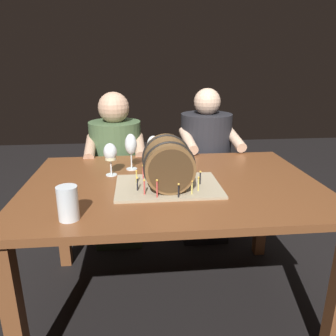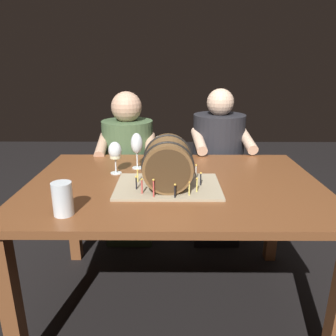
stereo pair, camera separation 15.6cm
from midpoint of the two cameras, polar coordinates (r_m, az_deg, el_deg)
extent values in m
plane|color=black|center=(2.05, 3.33, -22.52)|extent=(8.00, 8.00, 0.00)
cube|color=brown|center=(1.67, 3.79, -3.07)|extent=(1.49, 1.03, 0.03)
cube|color=brown|center=(1.59, -23.15, -21.70)|extent=(0.07, 0.07, 0.72)
cube|color=brown|center=(2.31, -14.50, -7.55)|extent=(0.07, 0.07, 0.72)
cube|color=brown|center=(2.37, 19.89, -7.43)|extent=(0.07, 0.07, 0.72)
cube|color=tan|center=(1.59, 2.81, -3.26)|extent=(0.51, 0.35, 0.01)
cylinder|color=brown|center=(1.55, 2.88, 0.89)|extent=(0.23, 0.26, 0.23)
cylinder|color=#46301B|center=(1.43, 3.10, -0.68)|extent=(0.20, 0.00, 0.20)
cylinder|color=#46301B|center=(1.68, 2.69, 2.23)|extent=(0.20, 0.00, 0.20)
torus|color=black|center=(1.48, 2.99, 0.06)|extent=(0.25, 0.01, 0.25)
torus|color=black|center=(1.62, 2.77, 1.66)|extent=(0.25, 0.01, 0.25)
cylinder|color=black|center=(1.59, 8.55, -2.10)|extent=(0.01, 0.01, 0.06)
sphere|color=#F9C64C|center=(1.58, 8.61, -0.92)|extent=(0.01, 0.01, 0.01)
cylinder|color=silver|center=(1.66, 7.62, -0.97)|extent=(0.01, 0.01, 0.07)
sphere|color=#F9C64C|center=(1.64, 7.68, 0.42)|extent=(0.01, 0.01, 0.01)
cylinder|color=#D64C47|center=(1.71, 5.40, -0.32)|extent=(0.01, 0.01, 0.07)
sphere|color=#F9C64C|center=(1.70, 5.44, 0.99)|extent=(0.01, 0.01, 0.01)
cylinder|color=silver|center=(1.73, 3.26, -0.09)|extent=(0.01, 0.01, 0.07)
sphere|color=#F9C64C|center=(1.72, 3.28, 1.20)|extent=(0.01, 0.01, 0.01)
cylinder|color=#D64C47|center=(1.71, 0.34, -0.43)|extent=(0.01, 0.01, 0.06)
sphere|color=#F9C64C|center=(1.70, 0.34, 0.67)|extent=(0.01, 0.01, 0.01)
cylinder|color=#D64C47|center=(1.68, -1.35, -0.73)|extent=(0.01, 0.01, 0.06)
sphere|color=#F9C64C|center=(1.67, -1.36, 0.50)|extent=(0.01, 0.01, 0.01)
cylinder|color=#EAD666|center=(1.62, -2.62, -1.55)|extent=(0.01, 0.01, 0.06)
sphere|color=#F9C64C|center=(1.61, -2.64, -0.40)|extent=(0.01, 0.01, 0.01)
cylinder|color=black|center=(1.53, -2.69, -2.80)|extent=(0.01, 0.01, 0.06)
sphere|color=#F9C64C|center=(1.52, -2.71, -1.59)|extent=(0.01, 0.01, 0.01)
cylinder|color=#D64C47|center=(1.48, -1.58, -3.41)|extent=(0.01, 0.01, 0.06)
sphere|color=#F9C64C|center=(1.47, -1.60, -2.06)|extent=(0.01, 0.01, 0.01)
cylinder|color=#D64C47|center=(1.44, 0.55, -3.78)|extent=(0.01, 0.01, 0.07)
sphere|color=#F9C64C|center=(1.42, 0.56, -2.16)|extent=(0.01, 0.01, 0.01)
cylinder|color=black|center=(1.44, 4.50, -4.25)|extent=(0.01, 0.01, 0.06)
sphere|color=#F9C64C|center=(1.43, 4.53, -2.98)|extent=(0.01, 0.01, 0.01)
cylinder|color=#EAD666|center=(1.47, 6.80, -3.77)|extent=(0.01, 0.01, 0.06)
sphere|color=#F9C64C|center=(1.46, 6.85, -2.48)|extent=(0.01, 0.01, 0.01)
cylinder|color=#EAD666|center=(1.51, 8.05, -3.17)|extent=(0.01, 0.01, 0.06)
sphere|color=#F9C64C|center=(1.50, 8.11, -1.90)|extent=(0.01, 0.01, 0.01)
cylinder|color=white|center=(1.80, -6.67, -0.91)|extent=(0.06, 0.06, 0.00)
cylinder|color=white|center=(1.79, -6.72, 0.36)|extent=(0.01, 0.01, 0.08)
ellipsoid|color=white|center=(1.76, -6.82, 3.06)|extent=(0.07, 0.07, 0.09)
cylinder|color=beige|center=(1.77, -6.78, 2.10)|extent=(0.06, 0.06, 0.03)
cylinder|color=white|center=(1.88, -3.04, 0.01)|extent=(0.06, 0.06, 0.00)
cylinder|color=white|center=(1.87, -3.06, 1.29)|extent=(0.01, 0.01, 0.08)
ellipsoid|color=white|center=(1.84, -3.11, 4.32)|extent=(0.07, 0.07, 0.12)
cylinder|color=white|center=(1.91, 0.86, 0.32)|extent=(0.07, 0.07, 0.00)
cylinder|color=white|center=(1.90, 0.86, 1.56)|extent=(0.01, 0.01, 0.08)
ellipsoid|color=white|center=(1.87, 0.88, 4.21)|extent=(0.07, 0.07, 0.10)
cylinder|color=#C6842D|center=(1.88, 0.87, 3.39)|extent=(0.06, 0.06, 0.03)
cylinder|color=white|center=(1.34, -14.88, -5.32)|extent=(0.08, 0.08, 0.14)
cylinder|color=#C6842D|center=(1.34, -14.82, -5.92)|extent=(0.07, 0.07, 0.11)
cylinder|color=white|center=(1.32, -15.03, -3.59)|extent=(0.07, 0.07, 0.01)
cube|color=#2A3A24|center=(2.57, -4.86, -7.58)|extent=(0.34, 0.32, 0.45)
cylinder|color=#47603D|center=(2.40, -5.15, 2.52)|extent=(0.38, 0.38, 0.49)
sphere|color=tan|center=(2.34, -5.39, 10.61)|extent=(0.22, 0.22, 0.22)
cylinder|color=tan|center=(2.25, -1.18, 4.00)|extent=(0.08, 0.31, 0.14)
cylinder|color=tan|center=(2.27, -9.57, 3.87)|extent=(0.08, 0.31, 0.14)
cube|color=black|center=(2.60, 9.97, -7.54)|extent=(0.34, 0.32, 0.45)
cylinder|color=#232328|center=(2.43, 10.59, 2.98)|extent=(0.40, 0.40, 0.53)
sphere|color=beige|center=(2.36, 11.09, 11.24)|extent=(0.19, 0.19, 0.19)
cylinder|color=beige|center=(2.32, 15.57, 4.75)|extent=(0.09, 0.31, 0.14)
cylinder|color=beige|center=(2.23, 7.46, 4.75)|extent=(0.09, 0.31, 0.14)
camera|label=1|loc=(0.08, -87.14, 0.94)|focal=34.72mm
camera|label=2|loc=(0.08, 92.86, -0.94)|focal=34.72mm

